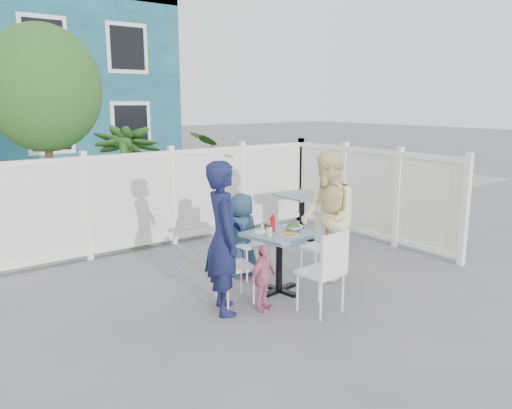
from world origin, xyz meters
TOP-DOWN VIEW (x-y plane):
  - ground at (0.00, 0.00)m, footprint 80.00×80.00m
  - near_sidewalk at (0.00, 3.80)m, footprint 24.00×2.60m
  - street at (0.00, 7.50)m, footprint 24.00×5.00m
  - far_sidewalk at (0.00, 10.60)m, footprint 24.00×1.60m
  - fence_back at (0.10, 2.40)m, footprint 5.86×0.08m
  - fence_right at (3.00, 0.60)m, footprint 0.08×3.66m
  - tree at (-1.60, 3.30)m, footprint 1.80×1.62m
  - potted_shrub_a at (-0.33, 3.10)m, footprint 1.53×1.53m
  - potted_shrub_b at (1.62, 3.00)m, footprint 1.88×2.02m
  - main_table at (0.14, -0.39)m, footprint 0.84×0.84m
  - spare_table at (2.09, 1.33)m, footprint 0.77×0.77m
  - chair_left at (-0.57, -0.29)m, footprint 0.47×0.48m
  - chair_right at (0.97, -0.31)m, footprint 0.46×0.47m
  - chair_back at (0.21, 0.42)m, footprint 0.44×0.43m
  - chair_near at (0.14, -1.23)m, footprint 0.47×0.46m
  - chair_spare at (1.94, 0.32)m, footprint 0.53×0.52m
  - man at (-0.75, -0.47)m, footprint 0.64×0.76m
  - woman at (0.99, -0.39)m, footprint 0.96×1.05m
  - boy at (0.12, 0.40)m, footprint 0.61×0.44m
  - toddler at (-0.39, -0.73)m, footprint 0.50×0.33m
  - plate_main at (0.14, -0.57)m, footprint 0.22×0.22m
  - plate_side at (-0.03, -0.26)m, footprint 0.21×0.21m
  - salad_bowl at (0.37, -0.39)m, footprint 0.24×0.24m
  - coffee_cup_a at (-0.07, -0.43)m, footprint 0.08×0.08m
  - coffee_cup_b at (0.21, -0.14)m, footprint 0.08×0.08m
  - ketchup_bottle at (0.10, -0.30)m, footprint 0.06×0.06m
  - salt_shaker at (0.06, -0.13)m, footprint 0.03×0.03m
  - pepper_shaker at (0.11, -0.14)m, footprint 0.03×0.03m

SIDE VIEW (x-z plane):
  - ground at x=0.00m, z-range 0.00..0.00m
  - street at x=0.00m, z-range 0.00..0.01m
  - near_sidewalk at x=0.00m, z-range 0.00..0.01m
  - far_sidewalk at x=0.00m, z-range 0.00..0.01m
  - toddler at x=-0.39m, z-range 0.00..0.79m
  - chair_right at x=0.97m, z-range 0.07..0.97m
  - chair_left at x=-0.57m, z-range 0.08..0.99m
  - chair_spare at x=1.94m, z-range 0.08..1.00m
  - chair_back at x=0.21m, z-range 0.08..1.03m
  - chair_near at x=0.14m, z-range 0.08..1.06m
  - boy at x=0.12m, z-range 0.00..1.17m
  - main_table at x=0.14m, z-range 0.21..1.00m
  - spare_table at x=2.09m, z-range 0.22..1.02m
  - fence_right at x=3.00m, z-range -0.02..1.58m
  - fence_back at x=0.10m, z-range -0.02..1.58m
  - plate_main at x=0.14m, z-range 0.78..0.80m
  - plate_side at x=-0.03m, z-range 0.78..0.80m
  - salad_bowl at x=0.37m, z-range 0.78..0.84m
  - pepper_shaker at x=0.11m, z-range 0.78..0.85m
  - salt_shaker at x=0.06m, z-range 0.78..0.85m
  - coffee_cup_b at x=0.21m, z-range 0.78..0.90m
  - coffee_cup_a at x=-0.07m, z-range 0.78..0.90m
  - woman at x=0.99m, z-range 0.00..1.75m
  - ketchup_bottle at x=0.10m, z-range 0.78..0.98m
  - man at x=-0.75m, z-range 0.00..1.77m
  - potted_shrub_b at x=1.62m, z-range 0.00..1.83m
  - potted_shrub_a at x=-0.33m, z-range 0.00..2.02m
  - tree at x=-1.60m, z-range 0.80..4.39m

